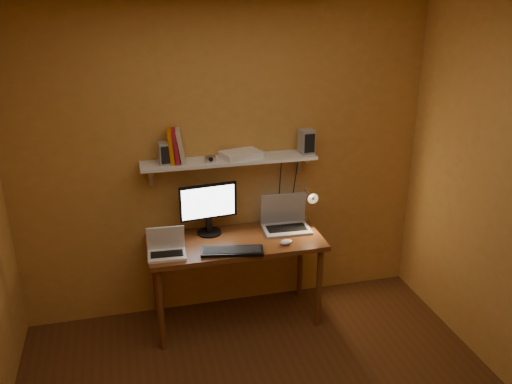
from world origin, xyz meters
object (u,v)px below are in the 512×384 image
object	(u,v)px
keyboard	(232,251)
laptop	(285,220)
desk_lamp	(309,203)
mouse	(286,242)
wall_shelf	(229,161)
monitor	(208,206)
speaker_left	(165,153)
netbook	(166,247)
speaker_right	(307,142)
router	(241,154)
shelf_camera	(210,159)
desk	(236,250)

from	to	relation	value
keyboard	laptop	bearing A→B (deg)	43.68
keyboard	desk_lamp	world-z (taller)	desk_lamp
mouse	wall_shelf	bearing A→B (deg)	119.36
monitor	speaker_left	size ratio (longest dim) A/B	2.72
netbook	speaker_right	world-z (taller)	speaker_right
monitor	router	bearing A→B (deg)	-0.76
monitor	mouse	bearing A→B (deg)	-38.05
mouse	speaker_right	size ratio (longest dim) A/B	0.53
shelf_camera	monitor	bearing A→B (deg)	117.20
speaker_left	speaker_right	world-z (taller)	speaker_right
desk	speaker_right	distance (m)	1.05
desk_lamp	mouse	bearing A→B (deg)	-133.96
wall_shelf	router	bearing A→B (deg)	4.81
desk_lamp	netbook	bearing A→B (deg)	-169.05
wall_shelf	desk_lamp	world-z (taller)	wall_shelf
monitor	shelf_camera	bearing A→B (deg)	-68.85
mouse	shelf_camera	bearing A→B (deg)	133.60
desk_lamp	speaker_right	size ratio (longest dim) A/B	1.90
speaker_left	mouse	bearing A→B (deg)	-25.44
desk	monitor	distance (m)	0.41
wall_shelf	desk	bearing A→B (deg)	-90.00
desk	keyboard	bearing A→B (deg)	-108.78
shelf_camera	netbook	bearing A→B (deg)	-147.66
netbook	monitor	bearing A→B (deg)	40.39
speaker_right	keyboard	bearing A→B (deg)	-157.86
monitor	router	size ratio (longest dim) A/B	1.55
wall_shelf	monitor	bearing A→B (deg)	-174.46
desk	netbook	bearing A→B (deg)	-168.88
mouse	speaker_left	distance (m)	1.17
mouse	router	size ratio (longest dim) A/B	0.35
mouse	speaker_right	world-z (taller)	speaker_right
monitor	laptop	distance (m)	0.66
speaker_left	router	size ratio (longest dim) A/B	0.57
monitor	speaker_left	distance (m)	0.57
wall_shelf	router	distance (m)	0.11
netbook	mouse	world-z (taller)	netbook
speaker_right	monitor	bearing A→B (deg)	173.86
laptop	desk_lamp	xyz separation A→B (m)	(0.21, -0.00, 0.13)
speaker_left	speaker_right	distance (m)	1.14
keyboard	speaker_right	world-z (taller)	speaker_right
monitor	speaker_right	world-z (taller)	speaker_right
keyboard	speaker_right	size ratio (longest dim) A/B	2.41
desk	router	xyz separation A→B (m)	(0.10, 0.20, 0.74)
laptop	speaker_left	size ratio (longest dim) A/B	2.27
netbook	wall_shelf	bearing A→B (deg)	31.68
wall_shelf	desk_lamp	distance (m)	0.77
laptop	keyboard	size ratio (longest dim) A/B	0.83
netbook	router	xyz separation A→B (m)	(0.66, 0.31, 0.59)
keyboard	desk_lamp	size ratio (longest dim) A/B	1.27
monitor	router	distance (m)	0.50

